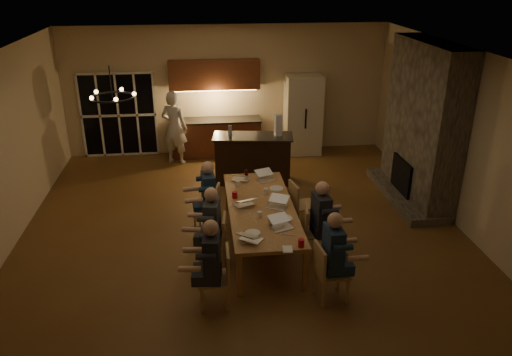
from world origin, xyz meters
The scene contains 42 objects.
floor centered at (0.00, 0.00, 0.00)m, with size 9.00×9.00×0.00m, color brown.
back_wall centered at (0.00, 4.52, 1.60)m, with size 8.00×0.04×3.20m, color beige.
right_wall centered at (4.02, 0.00, 1.60)m, with size 0.04×9.00×3.20m, color beige.
ceiling centered at (0.00, 0.00, 3.22)m, with size 8.00×9.00×0.04m, color white.
french_doors centered at (-2.70, 4.47, 1.05)m, with size 1.86×0.08×2.10m, color black.
fireplace centered at (3.70, 1.20, 1.60)m, with size 0.58×2.50×3.20m, color #676051.
kitchenette centered at (-0.30, 4.20, 1.20)m, with size 2.24×0.68×2.40m, color brown, non-canonical shape.
refrigerator centered at (1.90, 4.15, 1.00)m, with size 0.90×0.68×2.00m, color beige.
dining_table centered at (0.27, -0.36, 0.38)m, with size 1.10×2.91×0.75m, color #B78549.
bar_island centered at (0.43, 2.40, 0.54)m, with size 1.73×0.68×1.08m, color black.
chair_left_near centered at (-0.60, -1.93, 0.45)m, with size 0.44×0.44×0.89m, color tan, non-canonical shape.
chair_left_mid centered at (-0.59, -0.93, 0.45)m, with size 0.44×0.44×0.89m, color tan, non-canonical shape.
chair_left_far centered at (-0.65, 0.25, 0.45)m, with size 0.44×0.44×0.89m, color tan, non-canonical shape.
chair_right_near centered at (1.09, -1.98, 0.45)m, with size 0.44×0.44×0.89m, color tan, non-canonical shape.
chair_right_mid centered at (1.16, -0.82, 0.45)m, with size 0.44×0.44×0.89m, color tan, non-canonical shape.
chair_right_far centered at (1.13, 0.23, 0.45)m, with size 0.44×0.44×0.89m, color tan, non-canonical shape.
person_left_near centered at (-0.61, -1.96, 0.69)m, with size 0.60×0.60×1.38m, color #25262F, non-canonical shape.
person_right_near centered at (1.10, -1.94, 0.69)m, with size 0.60×0.60×1.38m, color #1C2B46, non-canonical shape.
person_left_mid centered at (-0.57, -0.91, 0.69)m, with size 0.60×0.60×1.38m, color #32363B, non-canonical shape.
person_right_mid centered at (1.17, -0.88, 0.69)m, with size 0.60×0.60×1.38m, color #25262F, non-canonical shape.
person_left_far centered at (-0.60, 0.19, 0.69)m, with size 0.60×0.60×1.38m, color #1C2B46, non-canonical shape.
standing_person centered at (-1.31, 3.78, 0.90)m, with size 0.65×0.43×1.79m, color silver.
chandelier centered at (-1.93, -0.61, 2.75)m, with size 0.66×0.66×0.03m, color black.
laptop_a centered at (-0.01, -1.45, 0.86)m, with size 0.32×0.28×0.23m, color silver, non-canonical shape.
laptop_b centered at (0.49, -1.16, 0.86)m, with size 0.32×0.28×0.23m, color silver, non-canonical shape.
laptop_c centered at (-0.02, -0.27, 0.86)m, with size 0.32×0.28×0.23m, color silver, non-canonical shape.
laptop_d centered at (0.52, -0.45, 0.86)m, with size 0.32×0.28×0.23m, color silver, non-canonical shape.
laptop_e centered at (0.03, 0.81, 0.86)m, with size 0.32×0.28×0.23m, color silver, non-canonical shape.
laptop_f centered at (0.50, 0.71, 0.86)m, with size 0.32×0.28×0.23m, color silver, non-canonical shape.
mug_front centered at (0.19, -0.76, 0.80)m, with size 0.07×0.07×0.10m, color white.
mug_mid centered at (0.42, 0.13, 0.80)m, with size 0.08×0.08×0.10m, color white.
mug_back centered at (-0.06, 0.51, 0.80)m, with size 0.08×0.08×0.10m, color white.
redcup_near centered at (0.68, -1.73, 0.81)m, with size 0.09×0.09×0.12m, color red.
redcup_mid centered at (-0.15, 0.01, 0.81)m, with size 0.10×0.10×0.12m, color red.
can_silver centered at (0.32, -1.03, 0.81)m, with size 0.07×0.07×0.12m, color #B2B2B7.
can_cola centered at (0.15, 0.98, 0.81)m, with size 0.07×0.07×0.12m, color #3F0F0C.
plate_near centered at (0.58, -0.86, 0.76)m, with size 0.27×0.27×0.02m, color white.
plate_left centered at (0.02, -1.27, 0.76)m, with size 0.24×0.24×0.02m, color white.
plate_far centered at (0.63, 0.31, 0.76)m, with size 0.25×0.25×0.02m, color white.
notepad centered at (0.47, -1.79, 0.76)m, with size 0.14×0.20×0.01m, color white.
bar_bottle centered at (-0.06, 2.43, 1.20)m, with size 0.08×0.08×0.24m, color #99999E.
bar_blender centered at (0.98, 2.37, 1.31)m, with size 0.15×0.15×0.46m, color silver.
Camera 1 is at (-0.68, -7.85, 4.51)m, focal length 35.00 mm.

